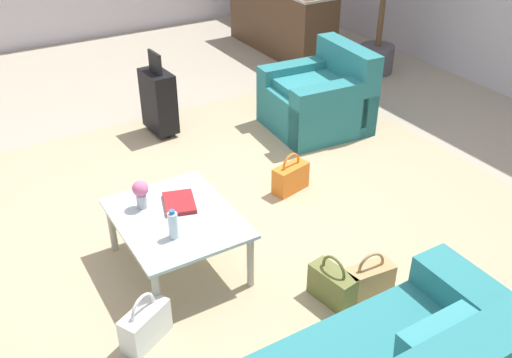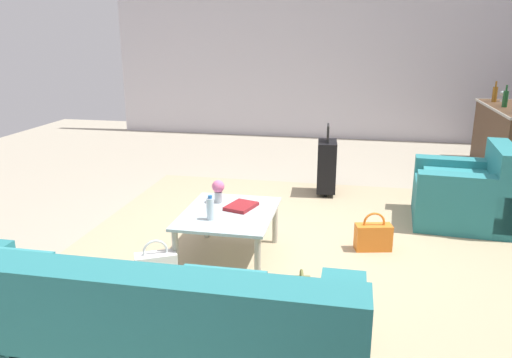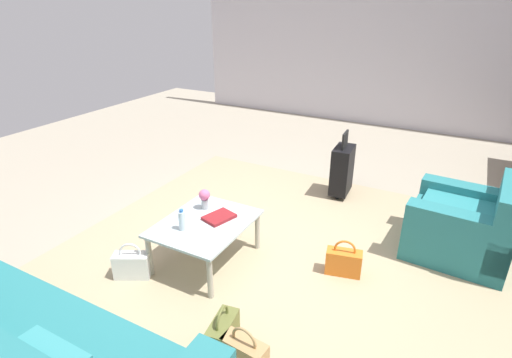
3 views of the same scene
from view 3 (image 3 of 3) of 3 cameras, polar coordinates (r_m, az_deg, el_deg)
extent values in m
plane|color=#A89E89|center=(4.06, 2.21, -10.59)|extent=(12.00, 12.00, 0.00)
cube|color=silver|center=(8.22, 19.04, 17.72)|extent=(0.12, 8.00, 3.10)
cube|color=tan|center=(3.56, 0.76, -16.29)|extent=(5.20, 4.40, 0.01)
cube|color=teal|center=(4.43, 26.87, -6.89)|extent=(0.93, 0.96, 0.44)
cube|color=teal|center=(4.35, 31.88, -5.73)|extent=(0.88, 0.26, 0.83)
cube|color=teal|center=(4.10, 26.45, -8.06)|extent=(0.27, 0.91, 0.60)
cube|color=teal|center=(4.70, 27.59, -4.19)|extent=(0.27, 0.91, 0.60)
cube|color=teal|center=(4.32, 26.87, -3.77)|extent=(0.67, 0.69, 0.08)
cube|color=silver|center=(3.76, -7.31, -6.28)|extent=(0.94, 0.76, 0.02)
cylinder|color=#ADA899|center=(4.03, 0.19, -7.43)|extent=(0.05, 0.05, 0.41)
cylinder|color=#ADA899|center=(3.44, -6.60, -13.86)|extent=(0.05, 0.05, 0.41)
cylinder|color=#ADA899|center=(4.33, -7.55, -5.18)|extent=(0.05, 0.05, 0.41)
cylinder|color=#ADA899|center=(3.80, -14.98, -10.55)|extent=(0.05, 0.05, 0.41)
cylinder|color=silver|center=(3.63, -10.51, -5.88)|extent=(0.06, 0.06, 0.18)
cylinder|color=#2D6BBC|center=(3.58, -10.63, -4.47)|extent=(0.04, 0.04, 0.02)
cube|color=maroon|center=(3.79, -5.29, -5.43)|extent=(0.33, 0.28, 0.03)
cylinder|color=#B2B7BC|center=(3.97, -7.31, -3.56)|extent=(0.07, 0.07, 0.10)
sphere|color=#DB6693|center=(3.92, -7.38, -2.27)|extent=(0.11, 0.11, 0.11)
cube|color=black|center=(5.16, 12.20, 1.27)|extent=(0.41, 0.25, 0.60)
cube|color=black|center=(5.02, 12.60, 5.48)|extent=(0.24, 0.04, 0.20)
cylinder|color=black|center=(5.41, 12.24, -1.36)|extent=(0.02, 0.05, 0.05)
cylinder|color=black|center=(5.17, 11.53, -2.59)|extent=(0.02, 0.05, 0.05)
cube|color=olive|center=(3.09, -4.76, -21.19)|extent=(0.34, 0.19, 0.24)
torus|color=olive|center=(3.00, -4.86, -19.32)|extent=(0.20, 0.05, 0.20)
cube|color=white|center=(3.86, -17.28, -11.73)|extent=(0.27, 0.35, 0.24)
torus|color=white|center=(3.78, -17.54, -10.00)|extent=(0.11, 0.18, 0.20)
cube|color=tan|center=(2.96, -1.68, -23.87)|extent=(0.17, 0.33, 0.24)
torus|color=tan|center=(2.85, -1.71, -22.00)|extent=(0.04, 0.20, 0.20)
cube|color=orange|center=(3.82, 12.39, -11.58)|extent=(0.21, 0.34, 0.24)
torus|color=orange|center=(3.74, 12.58, -9.84)|extent=(0.06, 0.20, 0.20)
camera|label=1|loc=(3.11, -72.00, 14.16)|focal=40.00mm
camera|label=2|loc=(1.62, -105.57, -24.56)|focal=35.00mm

